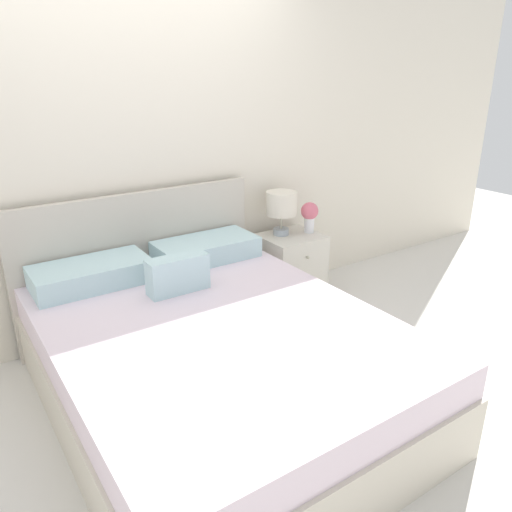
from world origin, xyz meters
name	(u,v)px	position (x,y,z in m)	size (l,w,h in m)	color
ground_plane	(145,326)	(0.00, 0.00, 0.00)	(12.00, 12.00, 0.00)	silver
wall_back	(125,145)	(0.00, 0.07, 1.30)	(8.00, 0.06, 2.60)	silver
bed	(210,353)	(0.00, -1.00, 0.28)	(1.69, 2.15, 1.00)	beige
nightstand	(290,267)	(1.17, -0.22, 0.27)	(0.46, 0.42, 0.54)	silver
table_lamp	(281,205)	(1.12, -0.16, 0.78)	(0.24, 0.24, 0.34)	#A8B2BC
flower_vase	(310,214)	(1.34, -0.23, 0.69)	(0.14, 0.14, 0.24)	white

